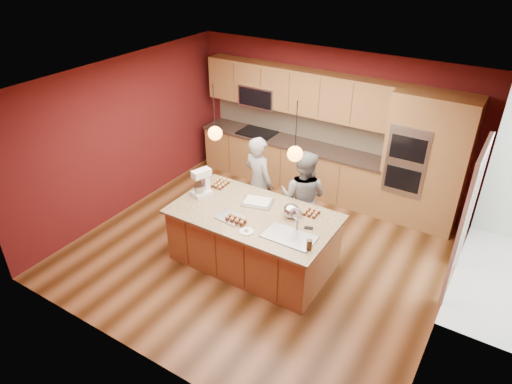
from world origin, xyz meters
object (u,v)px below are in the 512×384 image
Objects in this scene: island at (254,238)px; mixing_bowl at (291,211)px; stand_mixer at (202,184)px; person_right at (303,197)px; person_left at (259,183)px.

island is 9.95× the size of mixing_bowl.
person_right is at bearing 53.15° from stand_mixer.
person_left is 1.04m from stand_mixer.
person_right is (0.83, 0.00, -0.02)m from person_left.
person_left is 1.03× the size of person_right.
island is 5.73× the size of stand_mixer.
stand_mixer is at bearing 26.95° from person_right.
stand_mixer is at bearing 177.51° from island.
person_left is at bearing -7.32° from person_right.
person_left is 1.23m from mixing_bowl.
stand_mixer is at bearing 78.08° from person_left.
person_right is 1.60m from stand_mixer.
mixing_bowl is at bearing 95.24° from person_right.
island is 1.15m from stand_mixer.
island is 1.12m from person_left.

